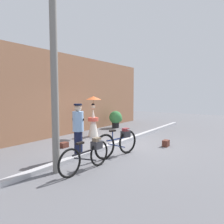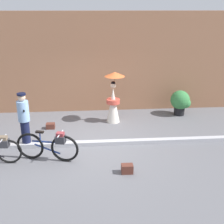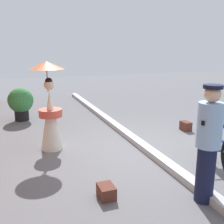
# 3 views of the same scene
# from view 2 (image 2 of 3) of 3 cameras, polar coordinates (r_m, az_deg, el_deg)

# --- Properties ---
(ground_plane) EXTENTS (30.00, 30.00, 0.00)m
(ground_plane) POSITION_cam_2_polar(r_m,az_deg,el_deg) (8.91, -3.99, -6.58)
(ground_plane) COLOR slate
(building_wall) EXTENTS (14.00, 0.40, 3.90)m
(building_wall) POSITION_cam_2_polar(r_m,az_deg,el_deg) (11.47, -4.44, 9.84)
(building_wall) COLOR #9E6B4C
(building_wall) RESTS_ON ground_plane
(sidewalk_curb) EXTENTS (14.00, 0.20, 0.12)m
(sidewalk_curb) POSITION_cam_2_polar(r_m,az_deg,el_deg) (8.88, -4.00, -6.23)
(sidewalk_curb) COLOR #B2B2B7
(sidewalk_curb) RESTS_ON ground_plane
(bicycle_near_officer) EXTENTS (1.75, 0.56, 0.87)m
(bicycle_near_officer) POSITION_cam_2_polar(r_m,az_deg,el_deg) (8.04, -12.44, -6.59)
(bicycle_near_officer) COLOR black
(bicycle_near_officer) RESTS_ON ground_plane
(person_officer) EXTENTS (0.34, 0.37, 1.68)m
(person_officer) POSITION_cam_2_polar(r_m,az_deg,el_deg) (8.87, -17.21, -1.27)
(person_officer) COLOR #141938
(person_officer) RESTS_ON ground_plane
(person_with_parasol) EXTENTS (0.73, 0.73, 1.88)m
(person_with_parasol) POSITION_cam_2_polar(r_m,az_deg,el_deg) (10.32, 0.31, 2.74)
(person_with_parasol) COLOR silver
(person_with_parasol) RESTS_ON ground_plane
(potted_plant_by_door) EXTENTS (0.77, 0.75, 0.99)m
(potted_plant_by_door) POSITION_cam_2_polar(r_m,az_deg,el_deg) (11.43, 13.62, 2.08)
(potted_plant_by_door) COLOR black
(potted_plant_by_door) RESTS_ON ground_plane
(backpack_on_pavement) EXTENTS (0.30, 0.20, 0.24)m
(backpack_on_pavement) POSITION_cam_2_polar(r_m,az_deg,el_deg) (7.45, 3.09, -11.28)
(backpack_on_pavement) COLOR #592D23
(backpack_on_pavement) RESTS_ON ground_plane
(backpack_spare) EXTENTS (0.30, 0.23, 0.19)m
(backpack_spare) POSITION_cam_2_polar(r_m,az_deg,el_deg) (10.23, -12.22, -2.74)
(backpack_spare) COLOR #592D23
(backpack_spare) RESTS_ON ground_plane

